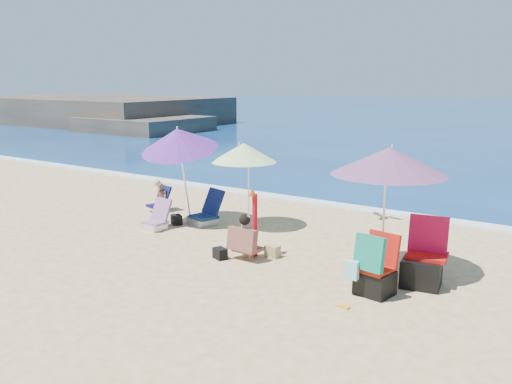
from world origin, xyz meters
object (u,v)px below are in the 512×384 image
Objects in this scene: umbrella_striped at (244,153)px; furled_umbrella at (254,219)px; person_left at (161,197)px; person_center at (245,237)px; umbrella_turquoise at (389,161)px; chair_rainbow at (156,221)px; camp_chair_right at (374,273)px; chair_navy at (205,215)px; umbrella_blue at (179,139)px; camp_chair_left at (423,266)px.

umbrella_striped is 1.47× the size of furled_umbrella.
person_center is at bearing -24.71° from person_left.
person_left is at bearing 170.40° from umbrella_turquoise.
camp_chair_right reaches higher than chair_rainbow.
chair_navy is at bearing -9.14° from person_left.
person_left is (-2.58, 0.01, -1.32)m from umbrella_striped.
camp_chair_right is (4.84, -1.78, 0.15)m from chair_navy.
umbrella_turquoise is 5.53m from chair_rainbow.
person_center reaches higher than chair_rainbow.
umbrella_striped is at bearing 38.98° from chair_rainbow.
umbrella_turquoise is 6.57m from person_left.
chair_rainbow is 0.80× the size of person_left.
chair_navy is 1.30× the size of chair_rainbow.
chair_navy is (-0.91, -0.26, -1.48)m from umbrella_striped.
umbrella_blue reaches higher than umbrella_turquoise.
umbrella_blue is 5.73m from camp_chair_right.
person_center is 1.05× the size of person_left.
person_center is (-2.61, 0.25, 0.06)m from camp_chair_right.
umbrella_turquoise is at bearing 11.65° from furled_umbrella.
furled_umbrella is 2.01× the size of chair_rainbow.
person_center is at bearing -97.58° from furled_umbrella.
person_center is at bearing -34.40° from chair_navy.
person_center is (2.69, -1.20, -1.53)m from umbrella_blue.
umbrella_blue is (-5.09, 0.47, 0.00)m from umbrella_turquoise.
furled_umbrella is 0.39m from person_center.
chair_navy is 2.71m from person_center.
furled_umbrella is 1.61× the size of person_left.
camp_chair_left is at bearing 59.30° from camp_chair_right.
camp_chair_right is 2.63m from person_center.
camp_chair_left is at bearing -9.88° from person_left.
chair_rainbow is at bearing -179.74° from camp_chair_left.
umbrella_turquoise is 2.30× the size of camp_chair_right.
camp_chair_left is 1.34× the size of person_left.
camp_chair_right is at bearing -8.36° from chair_rainbow.
person_left is (-6.29, 1.06, -1.57)m from umbrella_turquoise.
camp_chair_left is 1.10× the size of camp_chair_right.
furled_umbrella is at bearing -173.85° from camp_chair_left.
umbrella_striped is 2.94× the size of chair_rainbow.
chair_navy is 1.16m from chair_rainbow.
umbrella_blue reaches higher than person_left.
umbrella_striped reaches higher than chair_rainbow.
person_left is (-1.06, 1.25, 0.20)m from chair_rainbow.
umbrella_turquoise reaches higher than furled_umbrella.
chair_rainbow is at bearing -178.01° from umbrella_turquoise.
chair_rainbow is 0.66× the size of camp_chair_right.
chair_rainbow is at bearing -103.10° from umbrella_blue.
furled_umbrella is at bearing 82.42° from person_center.
chair_navy is at bearing 159.82° from camp_chair_right.
furled_umbrella is 3.12m from camp_chair_left.
umbrella_turquoise is 2.93m from person_center.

